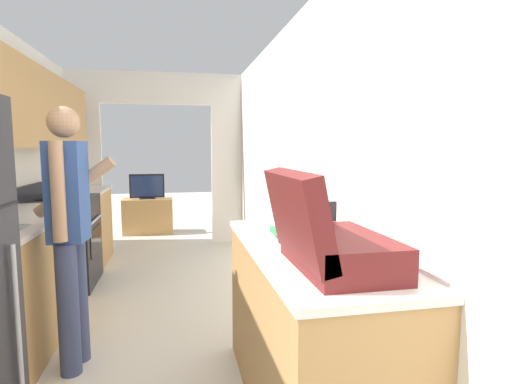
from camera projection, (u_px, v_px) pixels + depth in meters
The scene contains 11 objects.
wall_right at pixel (314, 173), 2.96m from camera, with size 0.06×7.41×2.50m.
wall_far_with_doorway at pixel (158, 148), 5.74m from camera, with size 2.84×0.06×2.50m.
counter_left at pixel (41, 260), 3.47m from camera, with size 0.62×3.70×0.93m.
counter_right at pixel (308, 330), 2.14m from camera, with size 0.62×1.57×0.93m.
range_oven at pixel (63, 241), 4.13m from camera, with size 0.66×0.75×1.07m.
person at pixel (69, 231), 2.54m from camera, with size 0.54×0.40×1.69m.
suitcase at pixel (325, 239), 1.68m from camera, with size 0.45×0.61×0.42m.
book_stack at pixel (298, 236), 2.16m from camera, with size 0.25×0.31×0.07m.
tv_cabinet at pixel (148, 216), 6.72m from camera, with size 0.81×0.42×0.59m.
television at pixel (147, 187), 6.62m from camera, with size 0.56×0.16×0.41m.
knife at pixel (79, 192), 4.55m from camera, with size 0.07×0.31×0.02m.
Camera 1 is at (0.24, -0.91, 1.44)m, focal length 28.00 mm.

